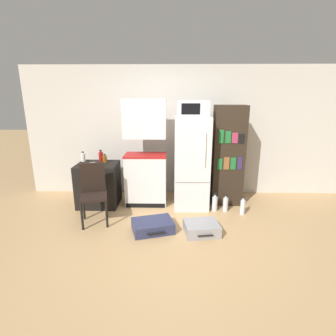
{
  "coord_description": "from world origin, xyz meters",
  "views": [
    {
      "loc": [
        -0.05,
        -3.27,
        1.99
      ],
      "look_at": [
        -0.14,
        0.85,
        0.84
      ],
      "focal_mm": 28.0,
      "sensor_mm": 36.0,
      "label": 1
    }
  ],
  "objects_px": {
    "bowl": "(93,165)",
    "suitcase_large_flat": "(153,226)",
    "microwave": "(193,108)",
    "bottle_ketchup_red": "(101,156)",
    "bookshelf": "(228,156)",
    "water_bottle_middle": "(243,207)",
    "side_table": "(99,184)",
    "bottle_amber_beer": "(105,159)",
    "suitcase_small_flat": "(202,228)",
    "refrigerator": "(192,163)",
    "water_bottle_back": "(225,204)",
    "kitchen_hutch": "(146,157)",
    "bottle_milk_white": "(83,157)",
    "chair": "(93,188)",
    "water_bottle_front": "(215,203)"
  },
  "relations": [
    {
      "from": "water_bottle_back",
      "to": "kitchen_hutch",
      "type": "bearing_deg",
      "value": 166.49
    },
    {
      "from": "bookshelf",
      "to": "bottle_milk_white",
      "type": "distance_m",
      "value": 2.69
    },
    {
      "from": "bookshelf",
      "to": "bottle_amber_beer",
      "type": "relative_size",
      "value": 11.58
    },
    {
      "from": "bottle_amber_beer",
      "to": "chair",
      "type": "xyz_separation_m",
      "value": [
        -0.0,
        -0.78,
        -0.29
      ]
    },
    {
      "from": "chair",
      "to": "suitcase_small_flat",
      "type": "bearing_deg",
      "value": -27.2
    },
    {
      "from": "refrigerator",
      "to": "suitcase_small_flat",
      "type": "bearing_deg",
      "value": -84.66
    },
    {
      "from": "refrigerator",
      "to": "water_bottle_back",
      "type": "distance_m",
      "value": 0.95
    },
    {
      "from": "bookshelf",
      "to": "water_bottle_middle",
      "type": "xyz_separation_m",
      "value": [
        0.19,
        -0.52,
        -0.77
      ]
    },
    {
      "from": "refrigerator",
      "to": "chair",
      "type": "bearing_deg",
      "value": -157.52
    },
    {
      "from": "bottle_amber_beer",
      "to": "suitcase_small_flat",
      "type": "bearing_deg",
      "value": -34.49
    },
    {
      "from": "bookshelf",
      "to": "suitcase_small_flat",
      "type": "distance_m",
      "value": 1.55
    },
    {
      "from": "suitcase_large_flat",
      "to": "suitcase_small_flat",
      "type": "height_order",
      "value": "suitcase_small_flat"
    },
    {
      "from": "bowl",
      "to": "water_bottle_back",
      "type": "xyz_separation_m",
      "value": [
        2.34,
        -0.12,
        -0.68
      ]
    },
    {
      "from": "chair",
      "to": "water_bottle_back",
      "type": "height_order",
      "value": "chair"
    },
    {
      "from": "side_table",
      "to": "suitcase_large_flat",
      "type": "bearing_deg",
      "value": -42.61
    },
    {
      "from": "kitchen_hutch",
      "to": "bottle_amber_beer",
      "type": "bearing_deg",
      "value": 178.0
    },
    {
      "from": "bottle_amber_beer",
      "to": "chair",
      "type": "height_order",
      "value": "chair"
    },
    {
      "from": "water_bottle_middle",
      "to": "chair",
      "type": "bearing_deg",
      "value": -173.43
    },
    {
      "from": "bottle_milk_white",
      "to": "water_bottle_back",
      "type": "xyz_separation_m",
      "value": [
        2.61,
        -0.43,
        -0.73
      ]
    },
    {
      "from": "side_table",
      "to": "bowl",
      "type": "bearing_deg",
      "value": -102.78
    },
    {
      "from": "suitcase_small_flat",
      "to": "bottle_milk_white",
      "type": "bearing_deg",
      "value": 141.18
    },
    {
      "from": "microwave",
      "to": "bottle_ketchup_red",
      "type": "relative_size",
      "value": 2.47
    },
    {
      "from": "chair",
      "to": "bowl",
      "type": "bearing_deg",
      "value": 91.09
    },
    {
      "from": "suitcase_large_flat",
      "to": "water_bottle_front",
      "type": "bearing_deg",
      "value": 18.84
    },
    {
      "from": "bowl",
      "to": "suitcase_small_flat",
      "type": "height_order",
      "value": "bowl"
    },
    {
      "from": "microwave",
      "to": "suitcase_large_flat",
      "type": "height_order",
      "value": "microwave"
    },
    {
      "from": "kitchen_hutch",
      "to": "bowl",
      "type": "bearing_deg",
      "value": -166.25
    },
    {
      "from": "water_bottle_front",
      "to": "bottle_amber_beer",
      "type": "bearing_deg",
      "value": 170.0
    },
    {
      "from": "bookshelf",
      "to": "bottle_milk_white",
      "type": "height_order",
      "value": "bookshelf"
    },
    {
      "from": "side_table",
      "to": "bottle_amber_beer",
      "type": "xyz_separation_m",
      "value": [
        0.12,
        0.11,
        0.46
      ]
    },
    {
      "from": "microwave",
      "to": "bowl",
      "type": "relative_size",
      "value": 3.12
    },
    {
      "from": "bookshelf",
      "to": "chair",
      "type": "height_order",
      "value": "bookshelf"
    },
    {
      "from": "suitcase_large_flat",
      "to": "water_bottle_middle",
      "type": "distance_m",
      "value": 1.62
    },
    {
      "from": "bottle_ketchup_red",
      "to": "chair",
      "type": "height_order",
      "value": "bottle_ketchup_red"
    },
    {
      "from": "water_bottle_middle",
      "to": "water_bottle_front",
      "type": "bearing_deg",
      "value": 162.83
    },
    {
      "from": "bowl",
      "to": "suitcase_large_flat",
      "type": "height_order",
      "value": "bowl"
    },
    {
      "from": "microwave",
      "to": "bottle_amber_beer",
      "type": "xyz_separation_m",
      "value": [
        -1.59,
        0.12,
        -0.92
      ]
    },
    {
      "from": "chair",
      "to": "bottle_amber_beer",
      "type": "bearing_deg",
      "value": 75.36
    },
    {
      "from": "suitcase_large_flat",
      "to": "bowl",
      "type": "bearing_deg",
      "value": 125.78
    },
    {
      "from": "bottle_ketchup_red",
      "to": "water_bottle_front",
      "type": "bearing_deg",
      "value": -12.23
    },
    {
      "from": "water_bottle_back",
      "to": "water_bottle_front",
      "type": "bearing_deg",
      "value": 174.74
    },
    {
      "from": "suitcase_small_flat",
      "to": "water_bottle_back",
      "type": "xyz_separation_m",
      "value": [
        0.5,
        0.79,
        0.05
      ]
    },
    {
      "from": "microwave",
      "to": "bottle_ketchup_red",
      "type": "height_order",
      "value": "microwave"
    },
    {
      "from": "bottle_milk_white",
      "to": "suitcase_large_flat",
      "type": "bearing_deg",
      "value": -40.07
    },
    {
      "from": "bottle_amber_beer",
      "to": "bottle_milk_white",
      "type": "bearing_deg",
      "value": 171.59
    },
    {
      "from": "refrigerator",
      "to": "suitcase_small_flat",
      "type": "relative_size",
      "value": 2.99
    },
    {
      "from": "side_table",
      "to": "water_bottle_front",
      "type": "height_order",
      "value": "side_table"
    },
    {
      "from": "bottle_ketchup_red",
      "to": "water_bottle_back",
      "type": "xyz_separation_m",
      "value": [
        2.29,
        -0.47,
        -0.75
      ]
    },
    {
      "from": "bottle_milk_white",
      "to": "chair",
      "type": "height_order",
      "value": "bottle_milk_white"
    },
    {
      "from": "refrigerator",
      "to": "bowl",
      "type": "xyz_separation_m",
      "value": [
        -1.74,
        -0.13,
        -0.01
      ]
    }
  ]
}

